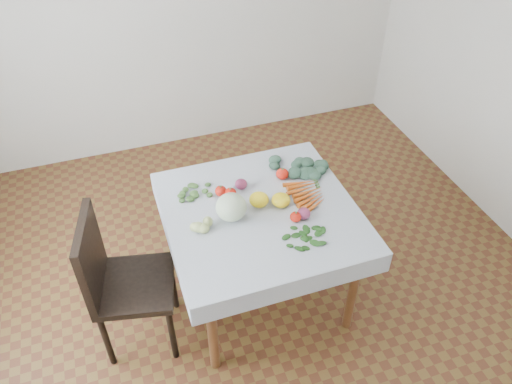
% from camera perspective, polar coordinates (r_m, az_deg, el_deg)
% --- Properties ---
extents(ground, '(4.00, 4.00, 0.00)m').
position_cam_1_polar(ground, '(3.52, 0.47, -11.22)').
color(ground, brown).
extents(table, '(1.00, 1.00, 0.75)m').
position_cam_1_polar(table, '(3.03, 0.53, -3.53)').
color(table, brown).
rests_on(table, ground).
extents(tablecloth, '(1.12, 1.12, 0.01)m').
position_cam_1_polar(tablecloth, '(2.97, 0.54, -2.14)').
color(tablecloth, silver).
rests_on(tablecloth, table).
extents(chair, '(0.52, 0.52, 0.98)m').
position_cam_1_polar(chair, '(2.98, -15.64, -9.32)').
color(chair, black).
rests_on(chair, ground).
extents(cabbage, '(0.20, 0.20, 0.16)m').
position_cam_1_polar(cabbage, '(2.87, -2.85, -1.74)').
color(cabbage, '#DBF4CC').
rests_on(cabbage, tablecloth).
extents(tomato_a, '(0.08, 0.08, 0.06)m').
position_cam_1_polar(tomato_a, '(3.06, -4.04, 0.11)').
color(tomato_a, red).
rests_on(tomato_a, tablecloth).
extents(tomato_b, '(0.11, 0.11, 0.07)m').
position_cam_1_polar(tomato_b, '(3.18, 3.02, 2.09)').
color(tomato_b, red).
rests_on(tomato_b, tablecloth).
extents(tomato_c, '(0.10, 0.10, 0.06)m').
position_cam_1_polar(tomato_c, '(3.04, -2.94, -0.12)').
color(tomato_c, red).
rests_on(tomato_c, tablecloth).
extents(tomato_d, '(0.08, 0.08, 0.06)m').
position_cam_1_polar(tomato_d, '(2.89, 4.57, -2.85)').
color(tomato_d, red).
rests_on(tomato_d, tablecloth).
extents(heirloom_back, '(0.13, 0.13, 0.08)m').
position_cam_1_polar(heirloom_back, '(2.97, 0.34, -0.87)').
color(heirloom_back, yellow).
rests_on(heirloom_back, tablecloth).
extents(heirloom_front, '(0.13, 0.13, 0.08)m').
position_cam_1_polar(heirloom_front, '(2.98, 2.88, -0.92)').
color(heirloom_front, yellow).
rests_on(heirloom_front, tablecloth).
extents(onion_a, '(0.10, 0.10, 0.07)m').
position_cam_1_polar(onion_a, '(3.10, -1.72, 0.90)').
color(onion_a, '#5C1A39').
rests_on(onion_a, tablecloth).
extents(onion_b, '(0.10, 0.10, 0.07)m').
position_cam_1_polar(onion_b, '(2.91, 5.47, -2.45)').
color(onion_b, '#5C1A39').
rests_on(onion_b, tablecloth).
extents(tomatillo_cluster, '(0.11, 0.14, 0.05)m').
position_cam_1_polar(tomatillo_cluster, '(2.85, -6.46, -3.88)').
color(tomatillo_cluster, '#C0D47A').
rests_on(tomatillo_cluster, tablecloth).
extents(carrot_bunch, '(0.21, 0.32, 0.03)m').
position_cam_1_polar(carrot_bunch, '(3.07, 5.86, -0.24)').
color(carrot_bunch, orange).
rests_on(carrot_bunch, tablecloth).
extents(kale_bunch, '(0.38, 0.29, 0.05)m').
position_cam_1_polar(kale_bunch, '(3.27, 4.66, 3.04)').
color(kale_bunch, '#365846').
rests_on(kale_bunch, tablecloth).
extents(basil_bunch, '(0.25, 0.19, 0.01)m').
position_cam_1_polar(basil_bunch, '(2.82, 5.60, -4.92)').
color(basil_bunch, '#205019').
rests_on(basil_bunch, tablecloth).
extents(dill_bunch, '(0.18, 0.18, 0.02)m').
position_cam_1_polar(dill_bunch, '(3.10, -6.94, 0.09)').
color(dill_bunch, '#467234').
rests_on(dill_bunch, tablecloth).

